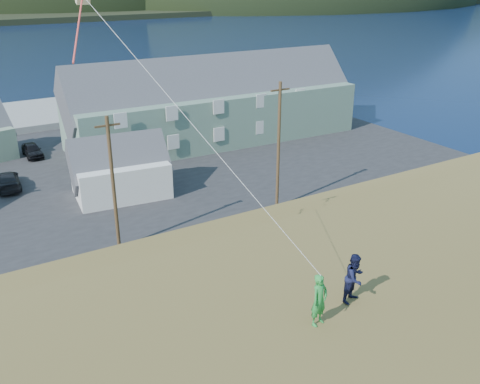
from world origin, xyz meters
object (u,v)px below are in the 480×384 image
shed_white (120,169)px  kite_flyer_green (319,300)px  lodge (215,102)px  kite_flyer_navy (355,278)px

shed_white → kite_flyer_green: bearing=-90.6°
lodge → kite_flyer_green: 43.21m
kite_flyer_green → kite_flyer_navy: (1.80, 0.40, -0.01)m
shed_white → kite_flyer_navy: 29.70m
lodge → kite_flyer_navy: bearing=-110.3°
shed_white → kite_flyer_green: 30.25m
shed_white → kite_flyer_navy: (-1.79, -29.10, 5.67)m
shed_white → kite_flyer_green: kite_flyer_green is taller
shed_white → lodge: bearing=40.8°
lodge → kite_flyer_green: size_ratio=18.46×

